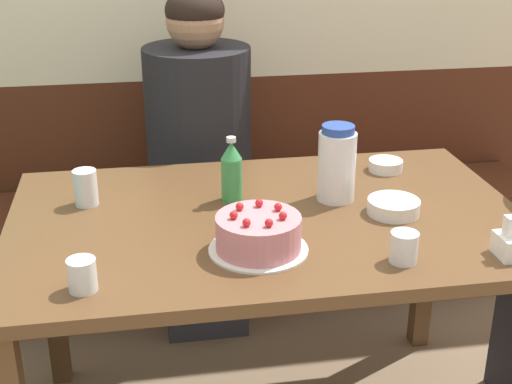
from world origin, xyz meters
The scene contains 11 objects.
bench_seat centered at (0.00, 0.83, 0.22)m, with size 2.49×0.38×0.45m.
dining_table centered at (0.00, 0.00, 0.65)m, with size 1.39×0.87×0.74m.
birthday_cake centered at (-0.06, -0.20, 0.79)m, with size 0.24×0.24×0.11m.
water_pitcher centered at (0.21, 0.08, 0.85)m, with size 0.11×0.11×0.22m.
soju_bottle centered at (-0.08, 0.12, 0.83)m, with size 0.06×0.06×0.19m.
bowl_soup_white centered at (0.34, -0.04, 0.76)m, with size 0.14×0.14×0.04m.
bowl_rice_small centered at (0.42, 0.27, 0.76)m, with size 0.11×0.11×0.04m.
glass_water_tall centered at (-0.47, -0.31, 0.78)m, with size 0.06×0.06×0.07m.
glass_tumbler_short centered at (0.27, -0.31, 0.78)m, with size 0.07×0.07×0.08m.
glass_shot_small centered at (-0.48, 0.16, 0.79)m, with size 0.07×0.07×0.10m.
person_dark_striped centered at (-0.12, 0.69, 0.63)m, with size 0.37×0.37×1.26m.
Camera 1 is at (-0.33, -1.71, 1.55)m, focal length 50.00 mm.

